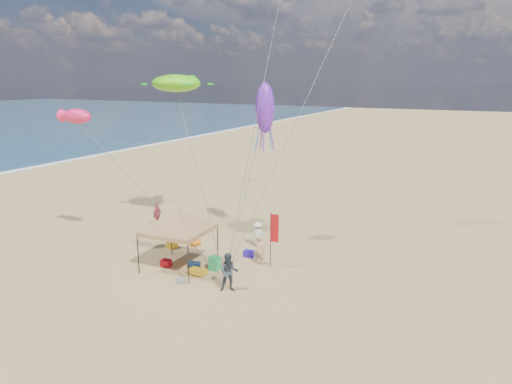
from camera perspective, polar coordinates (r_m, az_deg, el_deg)
ground at (r=23.25m, az=-3.45°, el=-11.21°), size 280.00×280.00×0.00m
canopy_tent at (r=24.46m, az=-9.53°, el=-2.34°), size 6.03×6.03×3.72m
feather_flag at (r=24.48m, az=2.14°, el=-4.82°), size 0.46×0.08×3.01m
cooler_red at (r=25.68m, az=-10.90°, el=-8.49°), size 0.54×0.38×0.38m
cooler_blue at (r=26.50m, az=-0.89°, el=-7.51°), size 0.54×0.38×0.38m
bag_navy at (r=25.30m, az=-7.50°, el=-8.73°), size 0.69×0.54×0.36m
bag_orange at (r=28.43m, az=-7.40°, el=-6.15°), size 0.54×0.69×0.36m
chair_green at (r=24.88m, az=-5.05°, el=-8.63°), size 0.50×0.50×0.70m
chair_yellow at (r=28.20m, az=-10.23°, el=-6.06°), size 0.50×0.50×0.70m
crate_grey at (r=23.57m, az=-9.10°, el=-10.63°), size 0.34×0.30×0.28m
beach_cart at (r=24.38m, az=-7.13°, el=-9.56°), size 0.90×0.50×0.24m
person_near_a at (r=25.31m, az=0.42°, el=-7.05°), size 0.62×0.43×1.63m
person_near_b at (r=22.26m, az=-3.29°, el=-9.75°), size 1.14×1.06×1.86m
person_near_c at (r=27.84m, az=0.24°, el=-5.17°), size 1.13×0.87×1.55m
person_far_a at (r=32.03m, az=-11.94°, el=-2.74°), size 0.62×1.09×1.75m
turtle_kite at (r=29.82m, az=-9.72°, el=12.92°), size 3.61×3.10×1.07m
fish_kite at (r=27.86m, az=-20.93°, el=8.61°), size 2.07×1.42×0.84m
squid_kite at (r=27.37m, az=1.10°, el=10.20°), size 1.24×1.24×2.90m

